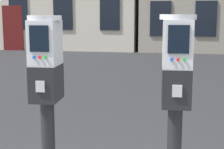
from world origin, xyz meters
name	(u,v)px	position (x,y,z in m)	size (l,w,h in m)	color
parking_meter_near_kerb	(47,90)	(-0.45, -0.14, 1.21)	(0.23, 0.26, 1.55)	black
parking_meter_twin_adjacent	(176,95)	(0.37, -0.14, 1.21)	(0.23, 0.26, 1.56)	black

